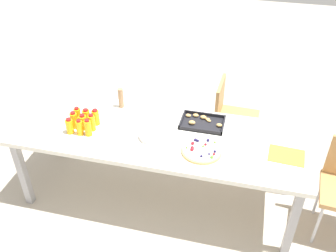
% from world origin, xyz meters
% --- Properties ---
extents(ground_plane, '(12.00, 12.00, 0.00)m').
position_xyz_m(ground_plane, '(0.00, 0.00, 0.00)').
color(ground_plane, '#B2A899').
extents(party_table, '(2.38, 0.81, 0.73)m').
position_xyz_m(party_table, '(0.00, 0.00, 0.67)').
color(party_table, silver).
rests_on(party_table, ground_plane).
extents(chair_far_right, '(0.42, 0.42, 0.83)m').
position_xyz_m(chair_far_right, '(0.52, 0.76, 0.50)').
color(chair_far_right, '#B7844C').
rests_on(chair_far_right, ground_plane).
extents(juice_bottle_0, '(0.06, 0.06, 0.14)m').
position_xyz_m(juice_bottle_0, '(-0.68, -0.16, 0.80)').
color(juice_bottle_0, '#FAAE14').
rests_on(juice_bottle_0, party_table).
extents(juice_bottle_1, '(0.05, 0.05, 0.14)m').
position_xyz_m(juice_bottle_1, '(-0.59, -0.16, 0.80)').
color(juice_bottle_1, '#F9AE14').
rests_on(juice_bottle_1, party_table).
extents(juice_bottle_2, '(0.05, 0.05, 0.15)m').
position_xyz_m(juice_bottle_2, '(-0.53, -0.16, 0.80)').
color(juice_bottle_2, '#FAAC14').
rests_on(juice_bottle_2, party_table).
extents(juice_bottle_3, '(0.06, 0.06, 0.15)m').
position_xyz_m(juice_bottle_3, '(-0.68, -0.09, 0.80)').
color(juice_bottle_3, '#FAAC14').
rests_on(juice_bottle_3, party_table).
extents(juice_bottle_4, '(0.06, 0.06, 0.14)m').
position_xyz_m(juice_bottle_4, '(-0.60, -0.09, 0.80)').
color(juice_bottle_4, '#F9AD14').
rests_on(juice_bottle_4, party_table).
extents(juice_bottle_5, '(0.05, 0.05, 0.15)m').
position_xyz_m(juice_bottle_5, '(-0.52, -0.08, 0.80)').
color(juice_bottle_5, '#F9AC14').
rests_on(juice_bottle_5, party_table).
extents(juice_bottle_6, '(0.05, 0.05, 0.14)m').
position_xyz_m(juice_bottle_6, '(-0.68, -0.01, 0.80)').
color(juice_bottle_6, '#F9AE14').
rests_on(juice_bottle_6, party_table).
extents(juice_bottle_7, '(0.06, 0.06, 0.14)m').
position_xyz_m(juice_bottle_7, '(-0.60, -0.01, 0.80)').
color(juice_bottle_7, '#FAAD14').
rests_on(juice_bottle_7, party_table).
extents(juice_bottle_8, '(0.06, 0.06, 0.14)m').
position_xyz_m(juice_bottle_8, '(-0.53, -0.00, 0.80)').
color(juice_bottle_8, '#F9AC14').
rests_on(juice_bottle_8, party_table).
extents(fruit_pizza, '(0.31, 0.31, 0.05)m').
position_xyz_m(fruit_pizza, '(0.38, -0.15, 0.75)').
color(fruit_pizza, tan).
rests_on(fruit_pizza, party_table).
extents(snack_tray, '(0.36, 0.25, 0.04)m').
position_xyz_m(snack_tray, '(0.32, 0.21, 0.74)').
color(snack_tray, black).
rests_on(snack_tray, party_table).
extents(plate_stack, '(0.19, 0.19, 0.04)m').
position_xyz_m(plate_stack, '(-0.03, -0.07, 0.75)').
color(plate_stack, silver).
rests_on(plate_stack, party_table).
extents(napkin_stack, '(0.15, 0.15, 0.01)m').
position_xyz_m(napkin_stack, '(0.73, -0.22, 0.74)').
color(napkin_stack, white).
rests_on(napkin_stack, party_table).
extents(cardboard_tube, '(0.04, 0.04, 0.18)m').
position_xyz_m(cardboard_tube, '(-0.41, 0.29, 0.82)').
color(cardboard_tube, '#9E7A56').
rests_on(cardboard_tube, party_table).
extents(paper_folder, '(0.27, 0.22, 0.01)m').
position_xyz_m(paper_folder, '(1.00, -0.04, 0.74)').
color(paper_folder, yellow).
rests_on(paper_folder, party_table).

